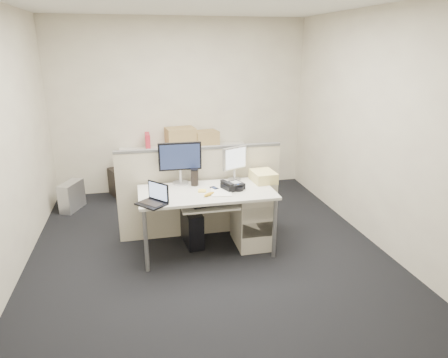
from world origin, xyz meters
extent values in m
cube|color=black|center=(0.00, 0.00, -0.01)|extent=(4.00, 4.50, 0.01)
cube|color=beige|center=(0.00, 2.25, 1.35)|extent=(4.00, 0.02, 2.70)
cube|color=beige|center=(0.00, -2.25, 1.35)|extent=(4.00, 0.02, 2.70)
cube|color=beige|center=(-2.00, 0.00, 1.35)|extent=(0.02, 4.50, 2.70)
cube|color=beige|center=(2.00, 0.00, 1.35)|extent=(0.02, 4.50, 2.70)
cube|color=white|center=(0.00, 0.00, 0.71)|extent=(1.50, 0.75, 0.03)
cylinder|color=slate|center=(-0.70, -0.33, 0.35)|extent=(0.04, 0.04, 0.70)
cylinder|color=slate|center=(-0.70, 0.33, 0.35)|extent=(0.04, 0.04, 0.70)
cylinder|color=slate|center=(0.70, -0.33, 0.35)|extent=(0.04, 0.04, 0.70)
cylinder|color=slate|center=(0.70, 0.33, 0.35)|extent=(0.04, 0.04, 0.70)
cube|color=white|center=(0.00, -0.18, 0.62)|extent=(0.62, 0.32, 0.02)
cube|color=beige|center=(0.55, 0.05, 0.33)|extent=(0.40, 0.55, 0.65)
cube|color=beige|center=(0.00, 0.45, 0.55)|extent=(2.00, 0.06, 1.10)
cube|color=beige|center=(0.00, 1.93, 0.36)|extent=(2.00, 0.60, 0.72)
cube|color=black|center=(-0.25, 0.32, 0.98)|extent=(0.50, 0.20, 0.49)
cube|color=#B7B7BC|center=(0.40, 0.32, 0.93)|extent=(0.37, 0.28, 0.40)
cube|color=black|center=(-0.62, -0.28, 0.84)|extent=(0.35, 0.35, 0.21)
cylinder|color=black|center=(0.35, -0.05, 0.75)|extent=(0.15, 0.15, 0.05)
cube|color=black|center=(0.30, 0.00, 0.77)|extent=(0.27, 0.25, 0.07)
cube|color=white|center=(0.15, -0.08, 0.74)|extent=(0.26, 0.31, 0.01)
cube|color=#FFD748|center=(-0.05, 0.00, 0.74)|extent=(0.10, 0.10, 0.01)
cylinder|color=black|center=(-0.10, 0.22, 0.82)|extent=(0.10, 0.10, 0.19)
ellipsoid|color=gold|center=(0.00, -0.15, 0.75)|extent=(0.15, 0.13, 0.04)
cube|color=black|center=(0.10, 0.05, 0.74)|extent=(0.10, 0.12, 0.01)
cube|color=#E2D483|center=(0.72, 0.19, 0.79)|extent=(0.28, 0.34, 0.12)
cube|color=black|center=(0.05, -0.14, 0.64)|extent=(0.51, 0.25, 0.03)
cube|color=black|center=(-0.15, 0.20, 0.21)|extent=(0.23, 0.47, 0.42)
cube|color=black|center=(-1.05, 2.03, 0.21)|extent=(0.35, 0.50, 0.43)
cube|color=#B7B7BC|center=(-1.70, 1.63, 0.21)|extent=(0.33, 0.48, 0.41)
cube|color=tan|center=(-0.05, 2.05, 0.89)|extent=(0.48, 0.39, 0.33)
cube|color=tan|center=(0.36, 2.05, 0.85)|extent=(0.41, 0.35, 0.27)
cube|color=#B12233|center=(-0.56, 2.03, 0.85)|extent=(0.07, 0.29, 0.27)
camera|label=1|loc=(-0.71, -4.12, 2.26)|focal=32.00mm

